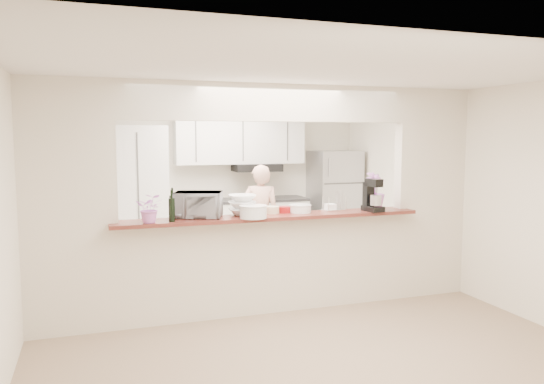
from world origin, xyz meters
name	(u,v)px	position (x,y,z in m)	size (l,w,h in m)	color
floor	(270,311)	(0.00, 0.00, 0.00)	(6.00, 6.00, 0.00)	tan
tile_overlay	(234,276)	(0.00, 1.55, 0.01)	(5.00, 2.90, 0.01)	beige
partition	(270,179)	(0.00, 0.00, 1.48)	(5.00, 0.15, 2.50)	silver
bar_counter	(270,261)	(0.00, 0.00, 0.58)	(3.40, 0.38, 1.09)	silver
kitchen_cabinets	(203,198)	(-0.19, 2.72, 0.97)	(3.15, 0.62, 2.25)	silver
refrigerator	(334,201)	(2.05, 2.65, 0.85)	(0.75, 0.70, 1.70)	#9C9CA1
flower_left	(150,208)	(-1.30, -0.15, 1.24)	(0.26, 0.23, 0.29)	pink
wine_bottle_a	(172,206)	(-1.05, 0.07, 1.22)	(0.06, 0.06, 0.32)	black
wine_bottle_b	(172,209)	(-1.09, -0.15, 1.21)	(0.06, 0.06, 0.32)	black
toaster_oven	(198,205)	(-0.78, 0.05, 1.22)	(0.49, 0.33, 0.27)	#A1A2A6
serving_bowls	(242,205)	(-0.30, 0.05, 1.20)	(0.30, 0.30, 0.22)	white
plate_stack_a	(253,212)	(-0.25, -0.19, 1.16)	(0.29, 0.29, 0.13)	white
plate_stack_b	(300,209)	(0.37, 0.03, 1.13)	(0.25, 0.25, 0.09)	white
red_bowl	(285,210)	(0.20, 0.08, 1.12)	(0.15, 0.15, 0.07)	maroon
tan_bowl	(272,210)	(0.05, 0.08, 1.13)	(0.16, 0.16, 0.08)	beige
utensil_caddy	(334,202)	(0.80, 0.05, 1.19)	(0.27, 0.17, 0.24)	silver
stand_mixer	(372,197)	(1.19, -0.14, 1.26)	(0.19, 0.27, 0.37)	black
flower_right	(374,190)	(1.32, 0.05, 1.30)	(0.24, 0.24, 0.43)	#AC67C0
person	(261,218)	(0.47, 1.81, 0.76)	(0.56, 0.37, 1.53)	#DBA48E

